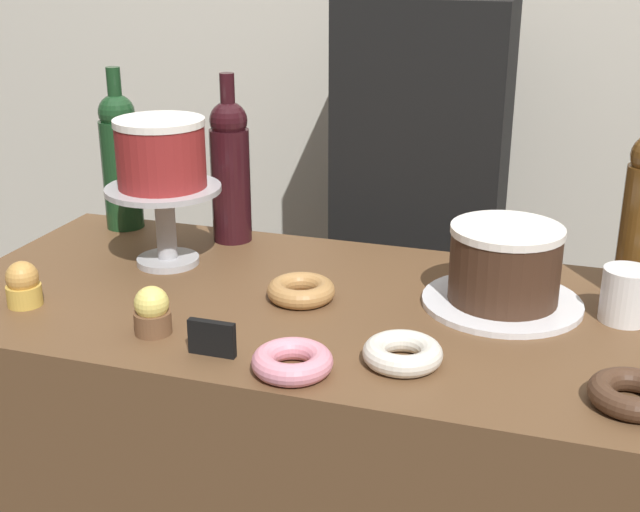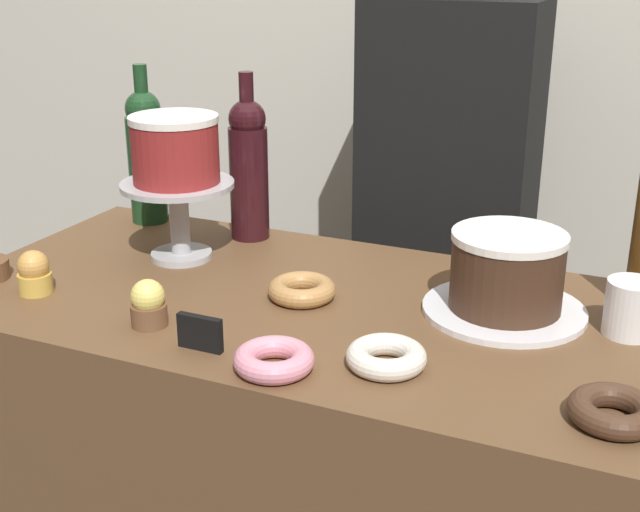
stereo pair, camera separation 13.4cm
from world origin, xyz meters
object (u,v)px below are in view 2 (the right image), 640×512
object	(u,v)px
donut_maple	(301,290)
price_sign_chalkboard	(200,333)
wine_bottle_green	(146,154)
cake_stand_pedestal	(179,207)
cupcake_lemon	(148,304)
coffee_cup_ceramic	(631,308)
donut_sugar	(386,357)
chocolate_round_cake	(507,271)
white_layer_cake	(175,149)
cupcake_caramel	(34,273)
wine_bottle_dark_red	(249,166)
barista_figure	(444,257)
donut_pink	(274,360)
donut_chocolate	(614,411)

from	to	relation	value
donut_maple	price_sign_chalkboard	distance (m)	0.23
wine_bottle_green	donut_maple	world-z (taller)	wine_bottle_green
cake_stand_pedestal	cupcake_lemon	bearing A→B (deg)	-66.63
coffee_cup_ceramic	donut_sugar	bearing A→B (deg)	-140.09
chocolate_round_cake	wine_bottle_green	bearing A→B (deg)	167.90
cupcake_lemon	white_layer_cake	bearing A→B (deg)	113.37
cupcake_caramel	donut_maple	xyz separation A→B (m)	(0.42, 0.15, -0.02)
white_layer_cake	wine_bottle_dark_red	distance (m)	0.18
white_layer_cake	coffee_cup_ceramic	bearing A→B (deg)	-0.33
wine_bottle_dark_red	barista_figure	distance (m)	0.52
price_sign_chalkboard	donut_maple	bearing A→B (deg)	76.11
cake_stand_pedestal	price_sign_chalkboard	distance (m)	0.39
donut_pink	price_sign_chalkboard	bearing A→B (deg)	173.80
wine_bottle_green	cupcake_lemon	bearing A→B (deg)	-55.38
cake_stand_pedestal	wine_bottle_green	world-z (taller)	wine_bottle_green
donut_sugar	cupcake_lemon	bearing A→B (deg)	-177.22
cake_stand_pedestal	donut_maple	distance (m)	0.31
donut_sugar	price_sign_chalkboard	world-z (taller)	price_sign_chalkboard
cupcake_caramel	barista_figure	bearing A→B (deg)	56.09
chocolate_round_cake	coffee_cup_ceramic	size ratio (longest dim) A/B	2.10
cupcake_lemon	donut_maple	distance (m)	0.25
barista_figure	wine_bottle_green	bearing A→B (deg)	-148.68
white_layer_cake	donut_pink	xyz separation A→B (m)	(0.36, -0.32, -0.19)
white_layer_cake	price_sign_chalkboard	size ratio (longest dim) A/B	2.27
cupcake_lemon	barista_figure	size ratio (longest dim) A/B	0.05
white_layer_cake	barista_figure	bearing A→B (deg)	53.82
price_sign_chalkboard	wine_bottle_green	bearing A→B (deg)	131.25
cake_stand_pedestal	chocolate_round_cake	size ratio (longest dim) A/B	1.15
wine_bottle_dark_red	white_layer_cake	bearing A→B (deg)	-110.49
cake_stand_pedestal	chocolate_round_cake	xyz separation A→B (m)	(0.60, -0.00, -0.03)
wine_bottle_dark_red	barista_figure	xyz separation A→B (m)	(0.31, 0.34, -0.26)
donut_pink	donut_chocolate	bearing A→B (deg)	6.44
donut_chocolate	cupcake_lemon	bearing A→B (deg)	179.77
donut_sugar	coffee_cup_ceramic	world-z (taller)	coffee_cup_ceramic
donut_pink	white_layer_cake	bearing A→B (deg)	137.97
price_sign_chalkboard	barista_figure	bearing A→B (deg)	80.59
wine_bottle_dark_red	wine_bottle_green	world-z (taller)	same
wine_bottle_dark_red	donut_sugar	world-z (taller)	wine_bottle_dark_red
chocolate_round_cake	wine_bottle_dark_red	distance (m)	0.57
cake_stand_pedestal	cupcake_caramel	bearing A→B (deg)	-118.80
cake_stand_pedestal	wine_bottle_dark_red	world-z (taller)	wine_bottle_dark_red
white_layer_cake	barista_figure	distance (m)	0.70
wine_bottle_green	barista_figure	distance (m)	0.69
white_layer_cake	chocolate_round_cake	bearing A→B (deg)	-0.32
cupcake_caramel	donut_maple	distance (m)	0.45
donut_pink	cupcake_caramel	bearing A→B (deg)	170.53
white_layer_cake	wine_bottle_dark_red	size ratio (longest dim) A/B	0.49
cupcake_lemon	cupcake_caramel	size ratio (longest dim) A/B	1.00
cake_stand_pedestal	donut_pink	xyz separation A→B (m)	(0.36, -0.32, -0.08)
white_layer_cake	barista_figure	xyz separation A→B (m)	(0.36, 0.50, -0.32)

